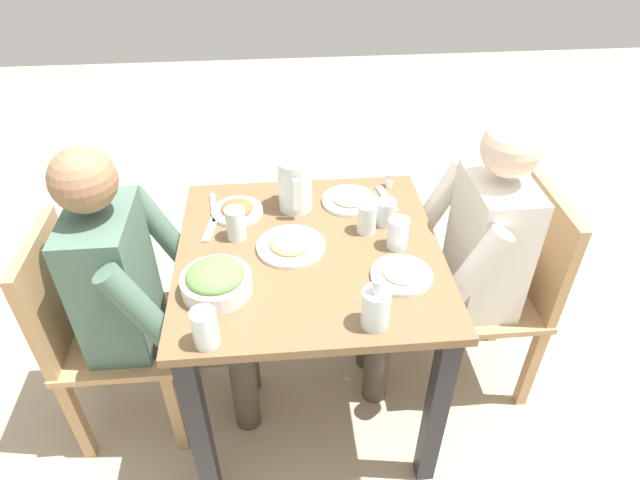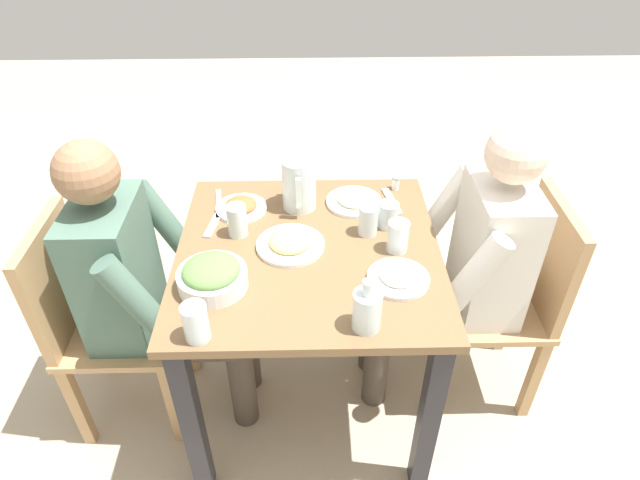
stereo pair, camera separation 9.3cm
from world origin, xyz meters
name	(u,v)px [view 2 (the right image)]	position (x,y,z in m)	size (l,w,h in m)	color
ground_plane	(311,393)	(0.00, 0.00, 0.00)	(8.00, 8.00, 0.00)	tan
dining_table	(309,280)	(0.00, 0.00, 0.62)	(0.86, 0.86, 0.76)	brown
chair_near	(97,316)	(0.02, -0.75, 0.49)	(0.40, 0.40, 0.86)	tan
chair_far	(512,293)	(-0.06, 0.75, 0.49)	(0.40, 0.40, 0.86)	tan
diner_near	(147,284)	(0.02, -0.54, 0.63)	(0.48, 0.53, 1.16)	#4C6B5B
diner_far	(464,264)	(-0.06, 0.54, 0.63)	(0.48, 0.53, 1.16)	silver
water_pitcher	(299,184)	(-0.25, -0.03, 0.85)	(0.16, 0.12, 0.19)	silver
salad_bowl	(212,275)	(0.17, -0.29, 0.80)	(0.21, 0.21, 0.09)	white
plate_yoghurt	(398,276)	(0.16, 0.27, 0.77)	(0.19, 0.19, 0.05)	white
plate_fries	(290,243)	(-0.01, -0.06, 0.77)	(0.22, 0.22, 0.05)	white
plate_beans	(354,200)	(-0.26, 0.17, 0.77)	(0.20, 0.20, 0.04)	white
plate_rice_curry	(241,207)	(-0.23, -0.24, 0.77)	(0.18, 0.18, 0.04)	white
water_glass_center	(388,215)	(-0.12, 0.27, 0.80)	(0.07, 0.07, 0.09)	silver
water_glass_near_left	(368,220)	(-0.08, 0.20, 0.81)	(0.07, 0.07, 0.11)	silver
water_glass_far_right	(196,322)	(0.38, -0.30, 0.81)	(0.07, 0.07, 0.11)	silver
water_glass_near_right	(398,236)	(0.01, 0.29, 0.81)	(0.07, 0.07, 0.11)	silver
water_glass_by_pitcher	(237,220)	(-0.09, -0.24, 0.81)	(0.07, 0.07, 0.11)	silver
oil_carafe	(367,312)	(0.35, 0.16, 0.81)	(0.08, 0.08, 0.16)	silver
salt_shaker	(396,183)	(-0.36, 0.33, 0.78)	(0.03, 0.03, 0.05)	white
fork_near	(214,223)	(-0.15, -0.33, 0.76)	(0.17, 0.03, 0.01)	silver
knife_near	(218,204)	(-0.26, -0.33, 0.76)	(0.18, 0.02, 0.01)	silver
fork_far	(392,201)	(-0.27, 0.31, 0.76)	(0.17, 0.03, 0.01)	silver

